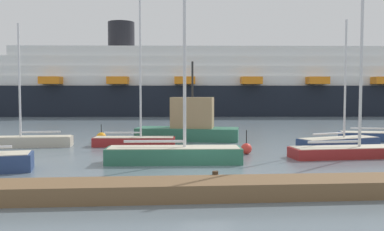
{
  "coord_description": "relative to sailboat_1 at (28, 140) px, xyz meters",
  "views": [
    {
      "loc": [
        -2.18,
        -19.66,
        3.87
      ],
      "look_at": [
        0.0,
        8.18,
        2.34
      ],
      "focal_mm": 38.08,
      "sensor_mm": 36.0,
      "label": 1
    }
  ],
  "objects": [
    {
      "name": "fishing_boat_1",
      "position": [
        11.95,
        3.24,
        0.79
      ],
      "size": [
        8.71,
        4.44,
        6.45
      ],
      "rotation": [
        0.0,
        0.0,
        -0.22
      ],
      "color": "#2D6B51",
      "rests_on": "ground_plane"
    },
    {
      "name": "channel_buoy_0",
      "position": [
        15.0,
        -4.67,
        -0.14
      ],
      "size": [
        0.69,
        0.69,
        1.53
      ],
      "color": "red",
      "rests_on": "ground_plane"
    },
    {
      "name": "sailboat_4",
      "position": [
        27.29,
        1.52,
        0.04
      ],
      "size": [
        6.35,
        3.18,
        11.78
      ],
      "rotation": [
        0.0,
        0.0,
        -0.24
      ],
      "color": "navy",
      "rests_on": "ground_plane"
    },
    {
      "name": "sailboat_3",
      "position": [
        10.3,
        -7.64,
        0.18
      ],
      "size": [
        7.54,
        2.22,
        13.73
      ],
      "rotation": [
        0.0,
        0.0,
        -0.05
      ],
      "color": "#2D6B51",
      "rests_on": "ground_plane"
    },
    {
      "name": "dock_pier",
      "position": [
        11.72,
        -15.13,
        -0.17
      ],
      "size": [
        22.56,
        2.13,
        0.77
      ],
      "color": "brown",
      "rests_on": "ground_plane"
    },
    {
      "name": "sailboat_6",
      "position": [
        22.12,
        -2.33,
        -0.02
      ],
      "size": [
        6.31,
        3.51,
        9.02
      ],
      "rotation": [
        0.0,
        0.0,
        0.31
      ],
      "color": "navy",
      "rests_on": "ground_plane"
    },
    {
      "name": "ground_plane",
      "position": [
        11.72,
        -10.37,
        -0.49
      ],
      "size": [
        600.0,
        600.0,
        0.0
      ],
      "primitive_type": "plane",
      "color": "slate"
    },
    {
      "name": "sailboat_1",
      "position": [
        0.0,
        0.0,
        0.0
      ],
      "size": [
        6.23,
        1.79,
        8.82
      ],
      "rotation": [
        0.0,
        0.0,
        3.19
      ],
      "color": "#BCB29E",
      "rests_on": "ground_plane"
    },
    {
      "name": "cruise_ship",
      "position": [
        19.23,
        42.5,
        4.77
      ],
      "size": [
        93.44,
        19.29,
        16.43
      ],
      "rotation": [
        0.0,
        0.0,
        -0.06
      ],
      "color": "black",
      "rests_on": "ground_plane"
    },
    {
      "name": "sailboat_7",
      "position": [
        7.66,
        -0.23,
        0.05
      ],
      "size": [
        6.01,
        1.84,
        11.26
      ],
      "rotation": [
        0.0,
        0.0,
        -0.07
      ],
      "color": "maroon",
      "rests_on": "ground_plane"
    },
    {
      "name": "sailboat_2",
      "position": [
        20.97,
        -6.51,
        0.09
      ],
      "size": [
        7.39,
        2.28,
        12.62
      ],
      "rotation": [
        0.0,
        0.0,
        0.07
      ],
      "color": "maroon",
      "rests_on": "ground_plane"
    },
    {
      "name": "channel_buoy_2",
      "position": [
        4.9,
        2.36,
        -0.1
      ],
      "size": [
        0.78,
        0.78,
        1.41
      ],
      "color": "orange",
      "rests_on": "ground_plane"
    }
  ]
}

